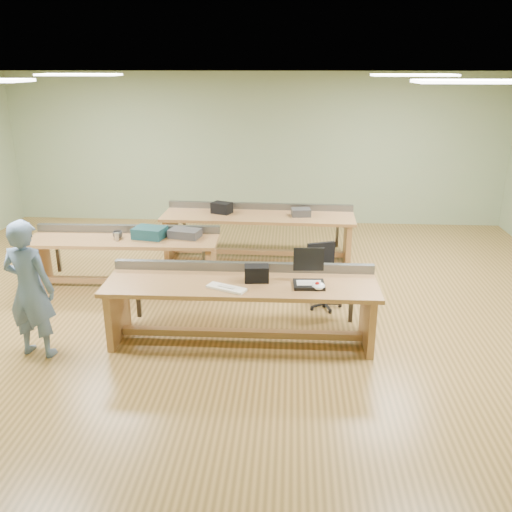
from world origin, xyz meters
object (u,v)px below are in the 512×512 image
workbench_front (241,296)px  laptop_base (309,285)px  parts_bin_teal (150,233)px  mug (118,235)px  workbench_mid (125,251)px  task_chair (324,284)px  workbench_back (258,225)px  parts_bin_grey (185,233)px  drinks_can (117,237)px  person (30,289)px  camera_bag (257,274)px

workbench_front → laptop_base: 0.81m
parts_bin_teal → mug: parts_bin_teal is taller
laptop_base → mug: (-2.71, 1.60, 0.04)m
workbench_mid → task_chair: same height
task_chair → parts_bin_teal: parts_bin_teal is taller
workbench_back → workbench_front: bearing=-88.7°
parts_bin_teal → laptop_base: bearing=-36.6°
parts_bin_grey → drinks_can: bearing=-167.7°
person → mug: (0.36, 2.00, 0.01)m
workbench_front → workbench_mid: 2.41m
person → workbench_front: bearing=-158.5°
workbench_mid → camera_bag: size_ratio=9.96×
camera_bag → parts_bin_grey: bearing=120.3°
camera_bag → parts_bin_teal: bearing=131.4°
task_chair → laptop_base: bearing=-122.2°
parts_bin_teal → parts_bin_grey: size_ratio=1.01×
laptop_base → mug: bearing=146.2°
drinks_can → workbench_back: bearing=38.6°
workbench_front → mug: bearing=141.3°
workbench_back → mug: size_ratio=23.37×
laptop_base → mug: 3.15m
workbench_back → person: size_ratio=2.02×
parts_bin_teal → drinks_can: parts_bin_teal is taller
camera_bag → parts_bin_grey: camera_bag is taller
person → mug: bearing=-90.7°
workbench_mid → workbench_back: bearing=35.9°
person → task_chair: (3.31, 1.52, -0.48)m
task_chair → drinks_can: task_chair is taller
person → laptop_base: 3.09m
mug → workbench_back: bearing=36.8°
mug → drinks_can: bearing=-79.0°
laptop_base → drinks_can: 3.09m
parts_bin_grey → parts_bin_teal: bearing=-174.2°
workbench_mid → mug: size_ratio=20.09×
workbench_back → workbench_mid: bearing=-141.2°
parts_bin_teal → drinks_can: size_ratio=4.03×
task_chair → parts_bin_teal: bearing=147.9°
task_chair → workbench_back: bearing=97.9°
workbench_back → mug: workbench_back is taller
workbench_back → parts_bin_grey: bearing=-124.9°
workbench_front → person: size_ratio=1.99×
parts_bin_grey → camera_bag: bearing=-54.5°
workbench_front → person: (-2.28, -0.49, 0.23)m
task_chair → workbench_front: bearing=-154.6°
parts_bin_grey → task_chair: bearing=-16.6°
workbench_back → laptop_base: 3.16m
drinks_can → mug: bearing=101.0°
laptop_base → parts_bin_teal: 2.81m
person → camera_bag: 2.51m
workbench_mid → person: (-0.43, -2.03, 0.24)m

